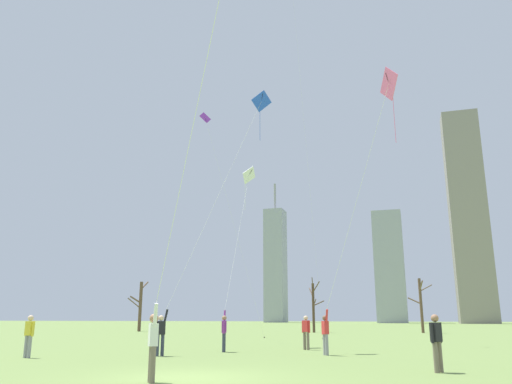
# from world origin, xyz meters

# --- Properties ---
(ground_plane) EXTENTS (400.00, 400.00, 0.00)m
(ground_plane) POSITION_xyz_m (0.00, 0.00, 0.00)
(ground_plane) COLOR olive
(kite_flyer_midfield_center_pink) EXTENTS (3.85, 4.16, 10.93)m
(kite_flyer_midfield_center_pink) POSITION_xyz_m (2.82, 8.33, 2.84)
(kite_flyer_midfield_center_pink) COLOR gray
(kite_flyer_midfield_center_pink) RESTS_ON ground
(kite_flyer_midfield_left_white) EXTENTS (0.81, 5.87, 10.36)m
(kite_flyer_midfield_left_white) POSITION_xyz_m (-2.74, 10.60, 2.49)
(kite_flyer_midfield_left_white) COLOR #33384C
(kite_flyer_midfield_left_white) RESTS_ON ground
(kite_flyer_far_back_red) EXTENTS (6.37, 8.38, 12.64)m
(kite_flyer_far_back_red) POSITION_xyz_m (0.35, -2.29, 2.40)
(kite_flyer_far_back_red) COLOR #726656
(kite_flyer_far_back_red) RESTS_ON ground
(kite_flyer_midfield_right_blue) EXTENTS (3.65, 5.28, 13.41)m
(kite_flyer_midfield_right_blue) POSITION_xyz_m (-3.72, 7.41, 3.10)
(kite_flyer_midfield_right_blue) COLOR #33384C
(kite_flyer_midfield_right_blue) RESTS_ON ground
(bystander_watching_nearby) EXTENTS (0.50, 0.28, 1.62)m
(bystander_watching_nearby) POSITION_xyz_m (-8.79, 4.23, 0.90)
(bystander_watching_nearby) COLOR gray
(bystander_watching_nearby) RESTS_ON ground
(bystander_strolling_midfield) EXTENTS (0.46, 0.34, 1.62)m
(bystander_strolling_midfield) POSITION_xyz_m (0.64, 12.38, 0.90)
(bystander_strolling_midfield) COLOR #726656
(bystander_strolling_midfield) RESTS_ON ground
(bystander_far_off_by_trees) EXTENTS (0.35, 0.44, 1.62)m
(bystander_far_off_by_trees) POSITION_xyz_m (6.32, 3.17, 0.90)
(bystander_far_off_by_trees) COLOR #726656
(bystander_far_off_by_trees) RESTS_ON ground
(distant_kite_drifting_left_teal) EXTENTS (0.82, 6.45, 28.01)m
(distant_kite_drifting_left_teal) POSITION_xyz_m (-1.28, 20.55, 23.35)
(distant_kite_drifting_left_teal) COLOR teal
(distant_kite_drifting_left_teal) RESTS_ON ground
(distant_kite_drifting_right_purple) EXTENTS (3.00, 7.07, 16.47)m
(distant_kite_drifting_right_purple) POSITION_xyz_m (-7.82, 20.34, 14.35)
(distant_kite_drifting_right_purple) COLOR purple
(distant_kite_drifting_right_purple) RESTS_ON ground
(bare_tree_center) EXTENTS (1.49, 2.74, 5.74)m
(bare_tree_center) POSITION_xyz_m (-24.36, 40.29, 3.00)
(bare_tree_center) COLOR brown
(bare_tree_center) RESTS_ON ground
(bare_tree_rightmost) EXTENTS (2.58, 2.67, 5.53)m
(bare_tree_rightmost) POSITION_xyz_m (6.59, 43.41, 2.99)
(bare_tree_rightmost) COLOR brown
(bare_tree_rightmost) RESTS_ON ground
(bare_tree_leftmost) EXTENTS (1.72, 3.25, 5.72)m
(bare_tree_leftmost) POSITION_xyz_m (-4.33, 41.51, 2.83)
(bare_tree_leftmost) COLOR #4C3828
(bare_tree_leftmost) RESTS_ON ground
(skyline_slender_spire) EXTENTS (9.48, 7.86, 57.84)m
(skyline_slender_spire) POSITION_xyz_m (22.05, 133.12, 28.92)
(skyline_slender_spire) COLOR gray
(skyline_slender_spire) RESTS_ON ground
(skyline_mid_tower_right) EXTENTS (8.53, 11.60, 32.65)m
(skyline_mid_tower_right) POSITION_xyz_m (0.02, 144.61, 16.32)
(skyline_mid_tower_right) COLOR #9EA3AD
(skyline_mid_tower_right) RESTS_ON ground
(skyline_short_annex) EXTENTS (6.45, 7.20, 46.62)m
(skyline_short_annex) POSITION_xyz_m (-37.09, 150.99, 18.67)
(skyline_short_annex) COLOR #9EA3AD
(skyline_short_annex) RESTS_ON ground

